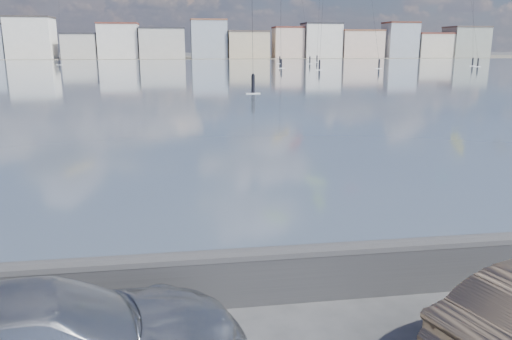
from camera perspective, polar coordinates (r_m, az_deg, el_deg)
The scene contains 4 objects.
bay_water at distance 97.20m, azimuth -8.54°, elevation 11.15°, with size 500.00×177.00×0.00m, color #425364.
far_shore_strip at distance 205.65m, azimuth -8.74°, elevation 12.58°, with size 500.00×60.00×0.00m, color #4C473D.
seawall at distance 9.24m, azimuth -5.03°, elevation -11.99°, with size 400.00×0.36×1.08m.
far_buildings at distance 191.61m, azimuth -8.39°, elevation 14.30°, with size 240.79×13.26×14.60m.
Camera 1 is at (-0.46, -5.59, 4.62)m, focal length 35.00 mm.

